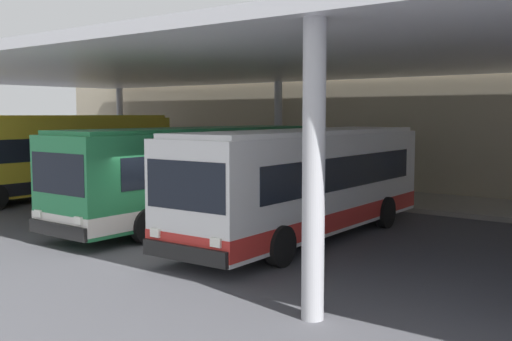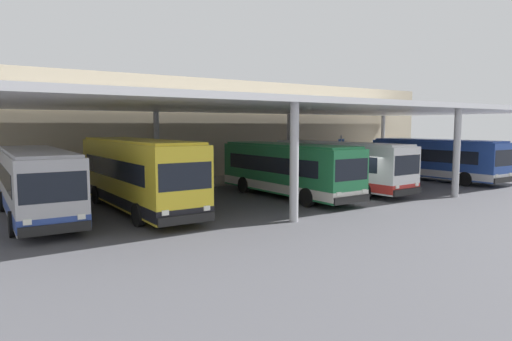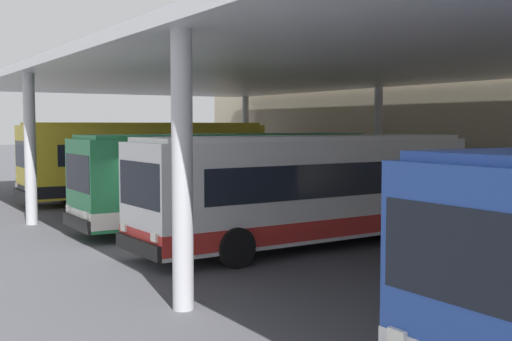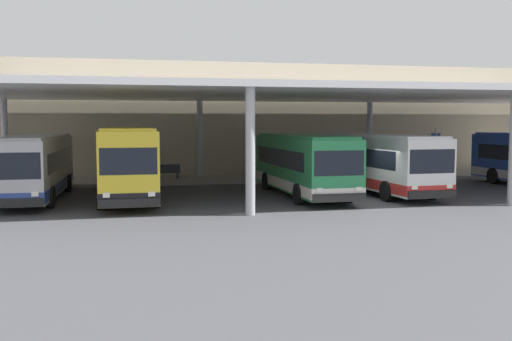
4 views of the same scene
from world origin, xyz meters
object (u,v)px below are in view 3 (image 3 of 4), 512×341
bus_middle_bay (229,178)px  bench_waiting (319,182)px  bus_far_bay (309,189)px  bus_nearest_bay (127,159)px  trash_bin (289,178)px  bus_second_bay (148,160)px

bus_middle_bay → bench_waiting: size_ratio=5.86×
bus_middle_bay → bus_far_bay: (4.38, 0.16, 0.00)m
bus_nearest_bay → trash_bin: bearing=57.6°
bench_waiting → trash_bin: bearing=-177.1°
bus_far_bay → bench_waiting: size_ratio=5.90×
bench_waiting → trash_bin: 2.42m
bus_nearest_bay → trash_bin: size_ratio=10.82×
bus_middle_bay → bus_far_bay: size_ratio=0.99×
trash_bin → bus_second_bay: bearing=-90.4°
bus_middle_bay → trash_bin: (-8.84, 8.55, -0.98)m
trash_bin → bench_waiting: bearing=2.9°
bus_nearest_bay → bench_waiting: bus_nearest_bay is taller
bus_second_bay → bench_waiting: size_ratio=6.30×
bus_far_bay → bench_waiting: (-10.80, 8.51, -0.99)m
bus_middle_bay → bus_far_bay: 4.38m
bus_second_bay → bus_far_bay: bearing=-2.3°
bus_far_bay → trash_bin: 15.69m
bus_middle_bay → trash_bin: 12.34m
bus_nearest_bay → bus_far_bay: same height
bus_far_bay → bench_waiting: bearing=141.8°
bus_far_bay → bus_second_bay: bearing=177.7°
bus_nearest_bay → trash_bin: bus_nearest_bay is taller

